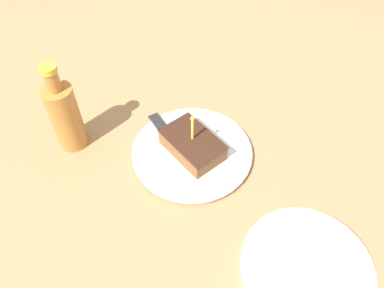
# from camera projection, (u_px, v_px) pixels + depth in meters

# --- Properties ---
(ground_plane) EXTENTS (2.40, 2.40, 0.04)m
(ground_plane) POSITION_uv_depth(u_px,v_px,m) (192.00, 153.00, 0.85)
(ground_plane) COLOR #9E754C
(ground_plane) RESTS_ON ground
(plate) EXTENTS (0.26, 0.26, 0.02)m
(plate) POSITION_uv_depth(u_px,v_px,m) (192.00, 152.00, 0.81)
(plate) COLOR silver
(plate) RESTS_ON ground_plane
(cake_slice) EXTENTS (0.08, 0.13, 0.11)m
(cake_slice) POSITION_uv_depth(u_px,v_px,m) (192.00, 145.00, 0.79)
(cake_slice) COLOR brown
(cake_slice) RESTS_ON plate
(fork) EXTENTS (0.05, 0.18, 0.00)m
(fork) POSITION_uv_depth(u_px,v_px,m) (168.00, 136.00, 0.83)
(fork) COLOR #262626
(fork) RESTS_ON plate
(bottle) EXTENTS (0.06, 0.06, 0.21)m
(bottle) POSITION_uv_depth(u_px,v_px,m) (65.00, 115.00, 0.78)
(bottle) COLOR #B27233
(bottle) RESTS_ON ground_plane
(side_plate) EXTENTS (0.23, 0.23, 0.02)m
(side_plate) POSITION_uv_depth(u_px,v_px,m) (306.00, 268.00, 0.65)
(side_plate) COLOR silver
(side_plate) RESTS_ON ground_plane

